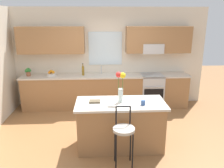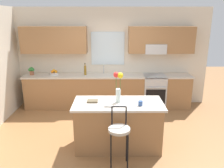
{
  "view_description": "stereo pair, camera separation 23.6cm",
  "coord_description": "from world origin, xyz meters",
  "px_view_note": "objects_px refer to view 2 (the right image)",
  "views": [
    {
      "loc": [
        -0.15,
        -4.32,
        2.45
      ],
      "look_at": [
        0.11,
        0.55,
        1.0
      ],
      "focal_mm": 36.57,
      "sensor_mm": 36.0,
      "label": 1
    },
    {
      "loc": [
        0.08,
        -4.33,
        2.45
      ],
      "look_at": [
        0.11,
        0.55,
        1.0
      ],
      "focal_mm": 36.57,
      "sensor_mm": 36.0,
      "label": 2
    }
  ],
  "objects_px": {
    "bar_stool_near": "(119,132)",
    "fruit_bowl_oranges": "(54,73)",
    "mug_ceramic": "(140,103)",
    "oven_range": "(154,91)",
    "flower_vase": "(118,85)",
    "potted_plant_small": "(31,71)",
    "cookbook": "(92,101)",
    "bottle_olive_oil": "(85,70)",
    "kitchen_island": "(118,125)"
  },
  "relations": [
    {
      "from": "bar_stool_near",
      "to": "potted_plant_small",
      "type": "xyz_separation_m",
      "value": [
        -2.29,
        2.69,
        0.41
      ]
    },
    {
      "from": "mug_ceramic",
      "to": "flower_vase",
      "type": "bearing_deg",
      "value": 156.32
    },
    {
      "from": "flower_vase",
      "to": "potted_plant_small",
      "type": "xyz_separation_m",
      "value": [
        -2.29,
        2.07,
        -0.21
      ]
    },
    {
      "from": "bar_stool_near",
      "to": "mug_ceramic",
      "type": "relative_size",
      "value": 11.58
    },
    {
      "from": "mug_ceramic",
      "to": "cookbook",
      "type": "distance_m",
      "value": 0.89
    },
    {
      "from": "oven_range",
      "to": "kitchen_island",
      "type": "bearing_deg",
      "value": -117.05
    },
    {
      "from": "potted_plant_small",
      "to": "oven_range",
      "type": "bearing_deg",
      "value": -0.44
    },
    {
      "from": "oven_range",
      "to": "bottle_olive_oil",
      "type": "height_order",
      "value": "bottle_olive_oil"
    },
    {
      "from": "oven_range",
      "to": "potted_plant_small",
      "type": "relative_size",
      "value": 4.14
    },
    {
      "from": "kitchen_island",
      "to": "bottle_olive_oil",
      "type": "height_order",
      "value": "bottle_olive_oil"
    },
    {
      "from": "bar_stool_near",
      "to": "fruit_bowl_oranges",
      "type": "bearing_deg",
      "value": 121.99
    },
    {
      "from": "cookbook",
      "to": "mug_ceramic",
      "type": "bearing_deg",
      "value": -12.26
    },
    {
      "from": "kitchen_island",
      "to": "fruit_bowl_oranges",
      "type": "xyz_separation_m",
      "value": [
        -1.68,
        2.09,
        0.51
      ]
    },
    {
      "from": "flower_vase",
      "to": "fruit_bowl_oranges",
      "type": "height_order",
      "value": "flower_vase"
    },
    {
      "from": "mug_ceramic",
      "to": "fruit_bowl_oranges",
      "type": "bearing_deg",
      "value": 132.76
    },
    {
      "from": "oven_range",
      "to": "flower_vase",
      "type": "relative_size",
      "value": 1.6
    },
    {
      "from": "flower_vase",
      "to": "bottle_olive_oil",
      "type": "xyz_separation_m",
      "value": [
        -0.83,
        2.07,
        -0.2
      ]
    },
    {
      "from": "kitchen_island",
      "to": "potted_plant_small",
      "type": "relative_size",
      "value": 7.49
    },
    {
      "from": "mug_ceramic",
      "to": "kitchen_island",
      "type": "bearing_deg",
      "value": 159.07
    },
    {
      "from": "oven_range",
      "to": "mug_ceramic",
      "type": "xyz_separation_m",
      "value": [
        -0.66,
        -2.21,
        0.51
      ]
    },
    {
      "from": "flower_vase",
      "to": "mug_ceramic",
      "type": "xyz_separation_m",
      "value": [
        0.39,
        -0.17,
        -0.29
      ]
    },
    {
      "from": "bottle_olive_oil",
      "to": "oven_range",
      "type": "bearing_deg",
      "value": -0.75
    },
    {
      "from": "oven_range",
      "to": "cookbook",
      "type": "xyz_separation_m",
      "value": [
        -1.53,
        -2.03,
        0.48
      ]
    },
    {
      "from": "flower_vase",
      "to": "fruit_bowl_oranges",
      "type": "bearing_deg",
      "value": 129.06
    },
    {
      "from": "kitchen_island",
      "to": "bottle_olive_oil",
      "type": "xyz_separation_m",
      "value": [
        -0.83,
        2.09,
        0.59
      ]
    },
    {
      "from": "potted_plant_small",
      "to": "cookbook",
      "type": "bearing_deg",
      "value": -48.54
    },
    {
      "from": "flower_vase",
      "to": "bottle_olive_oil",
      "type": "height_order",
      "value": "flower_vase"
    },
    {
      "from": "oven_range",
      "to": "flower_vase",
      "type": "distance_m",
      "value": 2.43
    },
    {
      "from": "potted_plant_small",
      "to": "fruit_bowl_oranges",
      "type": "bearing_deg",
      "value": 0.28
    },
    {
      "from": "kitchen_island",
      "to": "flower_vase",
      "type": "height_order",
      "value": "flower_vase"
    },
    {
      "from": "cookbook",
      "to": "fruit_bowl_oranges",
      "type": "height_order",
      "value": "fruit_bowl_oranges"
    },
    {
      "from": "flower_vase",
      "to": "cookbook",
      "type": "bearing_deg",
      "value": 178.0
    },
    {
      "from": "bar_stool_near",
      "to": "mug_ceramic",
      "type": "height_order",
      "value": "bar_stool_near"
    },
    {
      "from": "mug_ceramic",
      "to": "potted_plant_small",
      "type": "height_order",
      "value": "potted_plant_small"
    },
    {
      "from": "kitchen_island",
      "to": "cookbook",
      "type": "height_order",
      "value": "cookbook"
    },
    {
      "from": "fruit_bowl_oranges",
      "to": "bottle_olive_oil",
      "type": "height_order",
      "value": "bottle_olive_oil"
    },
    {
      "from": "flower_vase",
      "to": "potted_plant_small",
      "type": "height_order",
      "value": "flower_vase"
    },
    {
      "from": "flower_vase",
      "to": "cookbook",
      "type": "height_order",
      "value": "flower_vase"
    },
    {
      "from": "bottle_olive_oil",
      "to": "flower_vase",
      "type": "bearing_deg",
      "value": -68.12
    },
    {
      "from": "oven_range",
      "to": "cookbook",
      "type": "distance_m",
      "value": 2.58
    },
    {
      "from": "kitchen_island",
      "to": "flower_vase",
      "type": "relative_size",
      "value": 2.89
    },
    {
      "from": "oven_range",
      "to": "bottle_olive_oil",
      "type": "relative_size",
      "value": 2.81
    },
    {
      "from": "oven_range",
      "to": "kitchen_island",
      "type": "xyz_separation_m",
      "value": [
        -1.05,
        -2.06,
        0.0
      ]
    },
    {
      "from": "kitchen_island",
      "to": "bottle_olive_oil",
      "type": "bearing_deg",
      "value": 111.69
    },
    {
      "from": "mug_ceramic",
      "to": "cookbook",
      "type": "xyz_separation_m",
      "value": [
        -0.87,
        0.19,
        -0.03
      ]
    },
    {
      "from": "bar_stool_near",
      "to": "fruit_bowl_oranges",
      "type": "distance_m",
      "value": 3.19
    },
    {
      "from": "kitchen_island",
      "to": "potted_plant_small",
      "type": "height_order",
      "value": "potted_plant_small"
    },
    {
      "from": "kitchen_island",
      "to": "flower_vase",
      "type": "xyz_separation_m",
      "value": [
        -0.0,
        0.02,
        0.79
      ]
    },
    {
      "from": "fruit_bowl_oranges",
      "to": "flower_vase",
      "type": "bearing_deg",
      "value": -50.94
    },
    {
      "from": "bottle_olive_oil",
      "to": "kitchen_island",
      "type": "bearing_deg",
      "value": -68.31
    }
  ]
}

